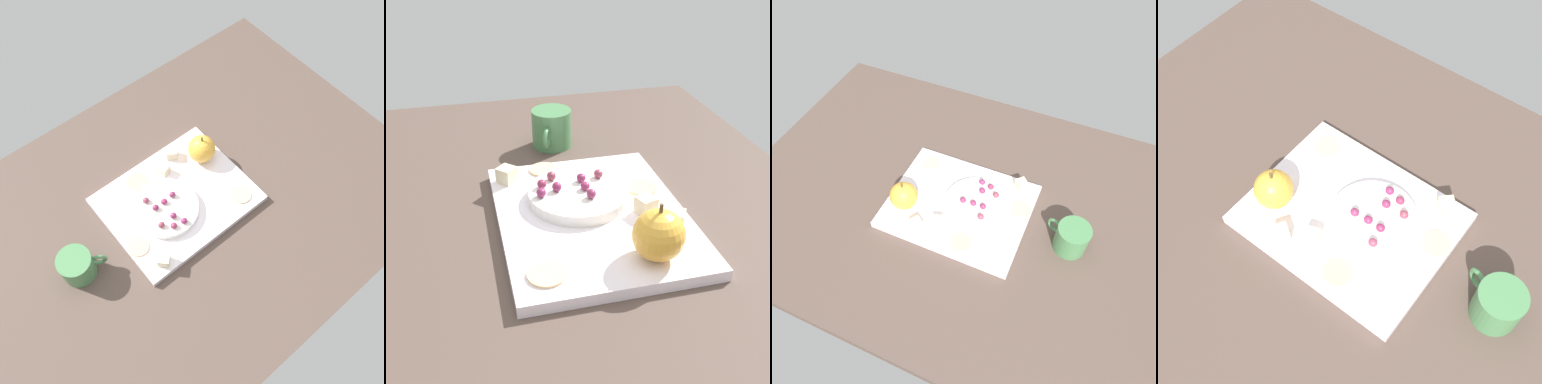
{
  "view_description": "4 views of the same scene",
  "coord_description": "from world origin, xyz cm",
  "views": [
    {
      "loc": [
        -31.4,
        -40.22,
        99.71
      ],
      "look_at": [
        1.03,
        -0.8,
        9.19
      ],
      "focal_mm": 40.51,
      "sensor_mm": 36.0,
      "label": 1
    },
    {
      "loc": [
        60.7,
        -15.61,
        46.84
      ],
      "look_at": [
        -0.32,
        -0.25,
        9.61
      ],
      "focal_mm": 47.0,
      "sensor_mm": 36.0,
      "label": 2
    },
    {
      "loc": [
        -25.5,
        54.08,
        84.5
      ],
      "look_at": [
        -1.74,
        -0.14,
        7.42
      ],
      "focal_mm": 35.66,
      "sensor_mm": 36.0,
      "label": 3
    },
    {
      "loc": [
        -29.57,
        38.85,
        82.94
      ],
      "look_at": [
        0.65,
        -0.45,
        7.54
      ],
      "focal_mm": 47.68,
      "sensor_mm": 36.0,
      "label": 4
    }
  ],
  "objects": [
    {
      "name": "serving_dish",
      "position": [
        -5.52,
        1.11,
        5.93
      ],
      "size": [
        15.86,
        15.86,
        1.89
      ],
      "primitive_type": "cylinder",
      "color": "white",
      "rests_on": "platter"
    },
    {
      "name": "grape_1",
      "position": [
        -7.44,
        -4.38,
        7.6
      ],
      "size": [
        1.64,
        1.47,
        1.45
      ],
      "primitive_type": "ellipsoid",
      "color": "#8A2A4B",
      "rests_on": "serving_dish"
    },
    {
      "name": "grape_3",
      "position": [
        -5.29,
        2.16,
        7.54
      ],
      "size": [
        1.64,
        1.47,
        1.34
      ],
      "primitive_type": "ellipsoid",
      "color": "#8B2953",
      "rests_on": "serving_dish"
    },
    {
      "name": "grape_4",
      "position": [
        -8.52,
        5.24,
        7.6
      ],
      "size": [
        1.64,
        1.47,
        1.45
      ],
      "primitive_type": "ellipsoid",
      "color": "#923A52",
      "rests_on": "serving_dish"
    },
    {
      "name": "table",
      "position": [
        0.0,
        0.0,
        1.58
      ],
      "size": [
        117.34,
        84.19,
        3.17
      ],
      "primitive_type": "cube",
      "color": "#4F3F37",
      "rests_on": "ground"
    },
    {
      "name": "grape_7",
      "position": [
        -4.79,
        -4.95,
        7.6
      ],
      "size": [
        1.64,
        1.47,
        1.46
      ],
      "primitive_type": "ellipsoid",
      "color": "#832957",
      "rests_on": "serving_dish"
    },
    {
      "name": "platter",
      "position": [
        -1.43,
        2.2,
        4.08
      ],
      "size": [
        35.68,
        28.23,
        1.82
      ],
      "primitive_type": "cube",
      "color": "white",
      "rests_on": "table"
    },
    {
      "name": "cheese_cube_1",
      "position": [
        -14.19,
        -9.18,
        6.32
      ],
      "size": [
        3.79,
        3.79,
        2.68
      ],
      "primitive_type": "cube",
      "rotation": [
        0.0,
        0.0,
        0.79
      ],
      "color": "beige",
      "rests_on": "platter"
    },
    {
      "name": "cracker_1",
      "position": [
        11.49,
        -7.36,
        5.18
      ],
      "size": [
        5.1,
        5.1,
        0.4
      ],
      "primitive_type": "cylinder",
      "color": "#E2BB8C",
      "rests_on": "platter"
    },
    {
      "name": "grape_0",
      "position": [
        -2.57,
        2.4,
        7.63
      ],
      "size": [
        1.64,
        1.47,
        1.52
      ],
      "primitive_type": "ellipsoid",
      "color": "#822C52",
      "rests_on": "serving_dish"
    },
    {
      "name": "cup",
      "position": [
        -30.14,
        1.8,
        6.93
      ],
      "size": [
        10.51,
        7.82,
        7.52
      ],
      "color": "#447B4A",
      "rests_on": "table"
    },
    {
      "name": "cracker_0",
      "position": [
        -16.57,
        -2.37,
        5.18
      ],
      "size": [
        5.1,
        5.1,
        0.4
      ],
      "primitive_type": "cylinder",
      "color": "#D6B687",
      "rests_on": "platter"
    },
    {
      "name": "grape_5",
      "position": [
        -7.88,
        2.17,
        7.59
      ],
      "size": [
        1.64,
        1.47,
        1.44
      ],
      "primitive_type": "ellipsoid",
      "color": "#84284F",
      "rests_on": "serving_dish"
    },
    {
      "name": "cheese_cube_0",
      "position": [
        0.59,
        10.19,
        6.32
      ],
      "size": [
        3.41,
        3.41,
        2.68
      ],
      "primitive_type": "cube",
      "rotation": [
        0.0,
        0.0,
        0.33
      ],
      "color": "beige",
      "rests_on": "platter"
    },
    {
      "name": "grape_6",
      "position": [
        -9.59,
        -2.4,
        7.63
      ],
      "size": [
        1.64,
        1.47,
        1.52
      ],
      "primitive_type": "ellipsoid",
      "color": "#863748",
      "rests_on": "serving_dish"
    },
    {
      "name": "grape_2",
      "position": [
        -5.91,
        -2.27,
        7.65
      ],
      "size": [
        1.64,
        1.47,
        1.55
      ],
      "primitive_type": "ellipsoid",
      "color": "#83274F",
      "rests_on": "serving_dish"
    },
    {
      "name": "apple_whole",
      "position": [
        11.24,
        7.75,
        8.55
      ],
      "size": [
        7.12,
        7.12,
        7.12
      ],
      "primitive_type": "sphere",
      "color": "gold",
      "rests_on": "platter"
    },
    {
      "name": "apple_stem",
      "position": [
        11.24,
        7.75,
        12.71
      ],
      "size": [
        0.5,
        0.5,
        1.2
      ],
      "primitive_type": "cylinder",
      "color": "brown",
      "rests_on": "apple_whole"
    },
    {
      "name": "cheese_cube_2",
      "position": [
        5.32,
        12.87,
        6.32
      ],
      "size": [
        3.7,
        3.7,
        2.68
      ],
      "primitive_type": "cube",
      "rotation": [
        0.0,
        0.0,
        1.01
      ],
      "color": "beige",
      "rests_on": "platter"
    },
    {
      "name": "cracker_2",
      "position": [
        -6.41,
        12.17,
        5.18
      ],
      "size": [
        5.1,
        5.1,
        0.4
      ],
      "primitive_type": "cylinder",
      "color": "#D4BF81",
      "rests_on": "platter"
    }
  ]
}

